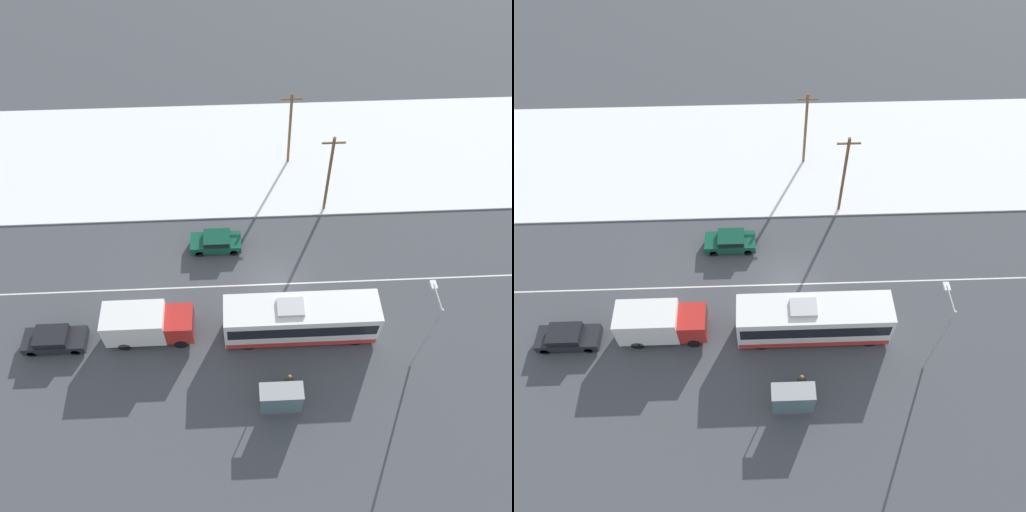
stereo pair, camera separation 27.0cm
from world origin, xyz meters
The scene contains 12 objects.
ground_plane centered at (0.00, 0.00, 0.00)m, with size 120.00×120.00×0.00m, color #424449.
snow_lot centered at (0.00, 14.65, 0.06)m, with size 80.00×15.54×0.12m.
lane_marking_center centered at (0.00, 0.00, 0.00)m, with size 60.00×0.12×0.00m.
city_bus centered at (1.45, -4.17, 1.74)m, with size 10.55×2.57×3.56m.
box_truck centered at (-9.18, -3.94, 1.62)m, with size 6.12×2.30×2.94m.
sedan_car centered at (-4.46, 3.79, 0.79)m, with size 4.04×1.80×1.44m.
parked_car_near_truck centered at (-15.68, -4.39, 0.81)m, with size 4.31×1.80×1.49m.
pedestrian_at_stop centered at (0.35, -8.23, 1.04)m, with size 0.61×0.27×1.69m.
bus_shelter centered at (-0.30, -9.76, 1.67)m, with size 2.75×1.20×2.40m.
streetlamp centered at (8.81, -6.79, 4.70)m, with size 0.36×2.18×7.54m.
utility_pole_roadside centered at (4.72, 7.57, 4.08)m, with size 1.80×0.24×7.79m.
utility_pole_snowlot centered at (2.14, 13.66, 3.88)m, with size 1.80×0.24×7.39m.
Camera 1 is at (-2.43, -21.23, 31.83)m, focal length 35.00 mm.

